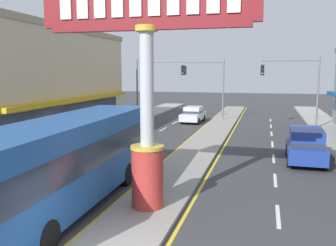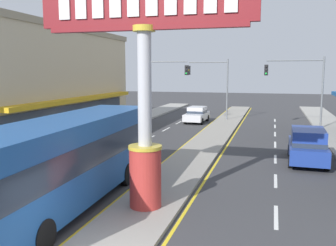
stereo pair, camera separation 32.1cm
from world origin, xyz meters
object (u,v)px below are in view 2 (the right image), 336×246
at_px(bus_near_right_lane, 68,156).
at_px(suv_far_right_lane, 308,145).
at_px(sedan_near_left_lane, 197,114).
at_px(district_sign, 145,90).
at_px(traffic_light_left_side, 158,79).
at_px(traffic_light_median_far, 213,79).
at_px(traffic_light_right_side, 301,80).
at_px(storefront_left, 24,81).

distance_m(bus_near_right_lane, suv_far_right_lane, 13.02).
bearing_deg(sedan_near_left_lane, district_sign, -82.96).
bearing_deg(suv_far_right_lane, traffic_light_left_side, 134.06).
xyz_separation_m(bus_near_right_lane, suv_far_right_lane, (9.08, 9.29, -0.88)).
bearing_deg(traffic_light_median_far, traffic_light_right_side, -26.48).
bearing_deg(bus_near_right_lane, district_sign, 6.99).
height_order(traffic_light_left_side, sedan_near_left_lane, traffic_light_left_side).
bearing_deg(traffic_light_median_far, suv_far_right_lane, -64.28).
height_order(traffic_light_left_side, suv_far_right_lane, traffic_light_left_side).
xyz_separation_m(storefront_left, traffic_light_right_side, (21.39, 8.09, 0.04)).
height_order(bus_near_right_lane, sedan_near_left_lane, bus_near_right_lane).
xyz_separation_m(traffic_light_right_side, sedan_near_left_lane, (-9.36, 2.13, -3.46)).
xyz_separation_m(traffic_light_left_side, suv_far_right_lane, (12.66, -13.08, -3.26)).
bearing_deg(sedan_near_left_lane, traffic_light_median_far, 58.70).
bearing_deg(traffic_light_right_side, traffic_light_left_side, 176.56).
bearing_deg(storefront_left, sedan_near_left_lane, 40.36).
xyz_separation_m(district_sign, traffic_light_median_far, (-1.70, 25.32, -0.13)).
xyz_separation_m(storefront_left, suv_far_right_lane, (21.10, -4.21, -3.23)).
distance_m(storefront_left, bus_near_right_lane, 18.23).
bearing_deg(traffic_light_median_far, bus_near_right_lane, -92.64).
bearing_deg(traffic_light_right_side, suv_far_right_lane, -91.34).
height_order(district_sign, traffic_light_right_side, district_sign).
bearing_deg(suv_far_right_lane, sedan_near_left_lane, 122.16).
distance_m(district_sign, traffic_light_left_side, 22.96).
bearing_deg(bus_near_right_lane, suv_far_right_lane, 45.68).
height_order(traffic_light_left_side, bus_near_right_lane, traffic_light_left_side).
bearing_deg(traffic_light_left_side, bus_near_right_lane, -80.90).
xyz_separation_m(storefront_left, bus_near_right_lane, (12.02, -13.51, -2.34)).
distance_m(district_sign, bus_near_right_lane, 3.81).
xyz_separation_m(bus_near_right_lane, sedan_near_left_lane, (0.00, 23.73, -1.08)).
distance_m(storefront_left, traffic_light_median_far, 17.96).
bearing_deg(traffic_light_median_far, district_sign, -86.15).
relative_size(bus_near_right_lane, suv_far_right_lane, 2.42).
xyz_separation_m(traffic_light_left_side, bus_near_right_lane, (3.59, -22.38, -2.38)).
bearing_deg(sedan_near_left_lane, suv_far_right_lane, -57.84).
xyz_separation_m(district_sign, suv_far_right_lane, (6.19, 8.94, -3.34)).
distance_m(traffic_light_right_side, sedan_near_left_lane, 10.20).
relative_size(district_sign, suv_far_right_lane, 1.67).
xyz_separation_m(district_sign, storefront_left, (-14.91, 13.15, -0.11)).
height_order(district_sign, sedan_near_left_lane, district_sign).
bearing_deg(storefront_left, bus_near_right_lane, -48.32).
height_order(traffic_light_right_side, traffic_light_median_far, same).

